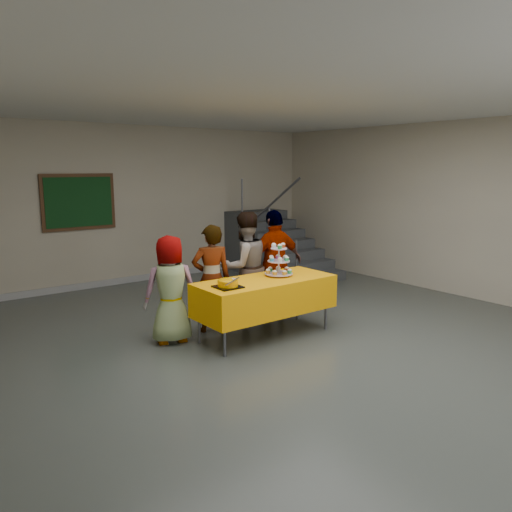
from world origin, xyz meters
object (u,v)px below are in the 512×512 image
Objects in this scene: schoolchild_b at (211,278)px; schoolchild_a at (171,289)px; bake_table at (265,295)px; schoolchild_c at (245,267)px; schoolchild_d at (275,263)px; cupcake_stand at (279,263)px; bear_cake at (228,283)px; staircase at (272,249)px; noticeboard at (79,202)px.

schoolchild_a is at bearing 24.18° from schoolchild_b.
schoolchild_b is at bearing 126.47° from bake_table.
schoolchild_c is 0.51m from schoolchild_d.
bear_cake is at bearing -171.02° from cupcake_stand.
schoolchild_b is at bearing 74.02° from bear_cake.
staircase is (2.43, 3.12, -0.45)m from cupcake_stand.
schoolchild_a is at bearing 160.74° from cupcake_stand.
bake_table is 0.70m from bear_cake.
schoolchild_c is at bearing 96.98° from cupcake_stand.
schoolchild_b is 0.66m from schoolchild_c.
bear_cake is (-0.64, -0.08, 0.27)m from bake_table.
schoolchild_c is 3.52m from staircase.
schoolchild_a is 1.31m from schoolchild_c.
noticeboard is at bearing -76.31° from schoolchild_a.
staircase is (2.51, 2.45, -0.31)m from schoolchild_c.
noticeboard reaches higher than schoolchild_a.
schoolchild_b reaches higher than bake_table.
staircase is at bearing -123.99° from schoolchild_d.
staircase reaches higher than schoolchild_b.
schoolchild_d is at bearing -62.26° from noticeboard.
schoolchild_c is at bearing 74.83° from bake_table.
cupcake_stand is 0.28× the size of schoolchild_d.
schoolchild_b is (0.65, 0.06, 0.04)m from schoolchild_a.
bake_table is 1.36× the size of schoolchild_a.
schoolchild_c is at bearing 44.01° from bear_cake.
noticeboard reaches higher than schoolchild_c.
schoolchild_d is (0.51, -0.08, 0.00)m from schoolchild_c.
cupcake_stand is at bearing 8.98° from bear_cake.
bear_cake is 0.78m from schoolchild_a.
bake_table is 4.28m from noticeboard.
noticeboard is (0.03, 3.47, 0.91)m from schoolchild_a.
schoolchild_d is (1.15, 0.05, 0.07)m from schoolchild_b.
noticeboard is at bearing -63.90° from schoolchild_c.
schoolchild_a is 0.58× the size of staircase.
schoolchild_c is 0.66× the size of staircase.
bear_cake is (-0.92, -0.15, -0.11)m from cupcake_stand.
bake_table is 0.78× the size of staircase.
staircase is at bearing -12.48° from noticeboard.
bake_table is 1.45× the size of noticeboard.
schoolchild_c is at bearing -157.54° from schoolchild_a.
schoolchild_a is at bearing 7.90° from schoolchild_d.
cupcake_stand is (0.28, 0.06, 0.38)m from bake_table.
noticeboard is at bearing 104.83° from bake_table.
bear_cake is at bearing 92.92° from schoolchild_b.
schoolchild_b is 0.92× the size of schoolchild_d.
schoolchild_b is 3.57m from noticeboard.
noticeboard is (-1.34, 3.95, 0.66)m from cupcake_stand.
schoolchild_c is at bearing -135.78° from staircase.
schoolchild_a is (-0.45, 0.63, -0.14)m from bear_cake.
schoolchild_a is at bearing 153.53° from bake_table.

